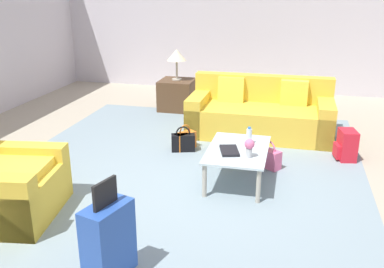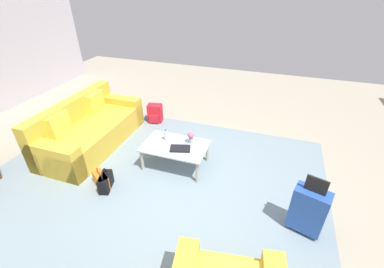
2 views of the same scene
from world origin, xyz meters
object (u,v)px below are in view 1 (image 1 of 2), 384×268
Objects in this scene: coffee_table_book at (229,151)px; coffee_table at (238,153)px; flower_vase at (249,146)px; handbag_pink at (268,158)px; couch at (260,115)px; side_table at (177,95)px; handbag_orange at (185,140)px; handbag_black at (183,142)px; backpack_red at (346,146)px; suitcase_blue at (108,240)px; table_lamp at (177,56)px; water_bottle at (249,136)px.

coffee_table is at bearing -49.73° from coffee_table_book.
flower_vase reaches higher than handbag_pink.
couch reaches higher than side_table.
coffee_table is 1.24m from handbag_orange.
coffee_table is at bearing 34.29° from flower_vase.
handbag_orange is at bearing -161.46° from side_table.
handbag_black is 1.00× the size of handbag_pink.
backpack_red is (0.13, -2.14, 0.06)m from handbag_orange.
handbag_pink is at bearing -141.72° from side_table.
coffee_table is 5.08× the size of flower_vase.
suitcase_blue is 2.88m from handbag_orange.
coffee_table_book is (-1.92, 0.18, 0.13)m from couch.
handbag_orange is at bearing 42.63° from flower_vase.
table_lamp is 1.54× the size of handbag_black.
side_table is at bearing 9.46° from suitcase_blue.
coffee_table is 1.72× the size of side_table.
couch reaches higher than coffee_table_book.
table_lamp is at bearing 57.89° from couch.
suitcase_blue is 2.37× the size of handbag_orange.
flower_vase reaches higher than backpack_red.
suitcase_blue is at bearing 168.10° from couch.
coffee_table_book is 1.23m from handbag_black.
handbag_orange is 0.89× the size of backpack_red.
handbag_pink is (-1.31, -0.22, -0.17)m from couch.
flower_vase is 0.34× the size of side_table.
backpack_red is at bearing -56.15° from water_bottle.
side_table is 4.87m from suitcase_blue.
side_table is 2.12m from handbag_black.
flower_vase is 3.47m from table_lamp.
coffee_table_book is 1.54× the size of flower_vase.
coffee_table is 3.30× the size of coffee_table_book.
side_table reaches higher than coffee_table.
side_table is 2.04m from handbag_orange.
side_table is 0.71× the size of suitcase_blue.
suitcase_blue is at bearing 154.47° from flower_vase.
coffee_table_book is at bearing 66.50° from flower_vase.
coffee_table_book is 0.88× the size of handbag_pink.
side_table is 0.71m from table_lamp.
handbag_orange is (-1.93, -0.65, -0.15)m from side_table.
handbag_pink is 0.89× the size of backpack_red.
table_lamp reaches higher than handbag_black.
couch is 3.51× the size of side_table.
backpack_red is at bearing -66.81° from coffee_table_book.
handbag_pink is (2.49, -1.02, -0.23)m from suitcase_blue.
coffee_table reaches higher than handbag_pink.
handbag_black is 0.89× the size of backpack_red.
backpack_red is at bearing -86.55° from handbag_orange.
coffee_table_book reaches higher than handbag_black.
suitcase_blue reaches higher than side_table.
handbag_pink is at bearing -22.34° from suitcase_blue.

